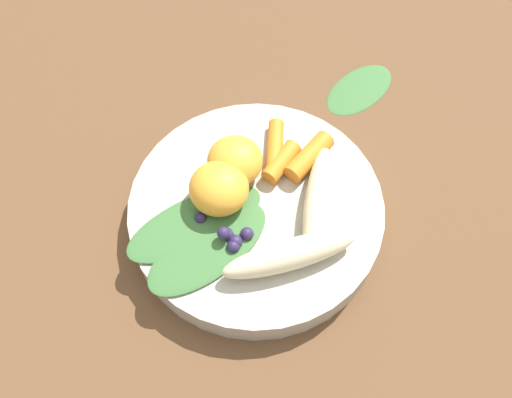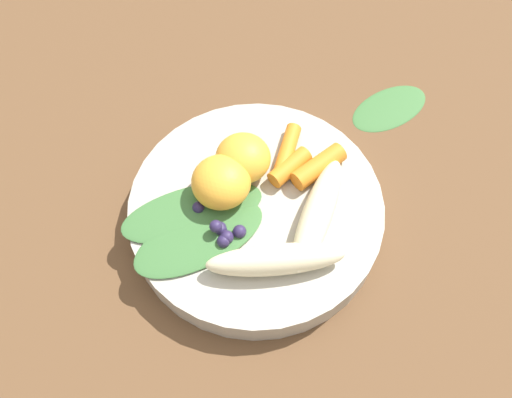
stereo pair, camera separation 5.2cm
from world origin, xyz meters
name	(u,v)px [view 2 (the right image)]	position (x,y,z in m)	size (l,w,h in m)	color
ground_plane	(256,219)	(0.00, 0.00, 0.00)	(2.40, 2.40, 0.00)	brown
bowl	(256,212)	(0.00, 0.00, 0.02)	(0.24, 0.24, 0.03)	#B2AD9E
banana_peeled_left	(318,214)	(-0.06, -0.02, 0.05)	(0.12, 0.03, 0.03)	beige
banana_peeled_right	(276,260)	(-0.05, 0.04, 0.05)	(0.12, 0.03, 0.03)	beige
orange_segment_near	(221,182)	(0.03, 0.01, 0.05)	(0.06, 0.06, 0.04)	#F4A833
orange_segment_far	(243,158)	(0.03, -0.03, 0.05)	(0.05, 0.05, 0.04)	#F4A833
carrot_front	(318,166)	(-0.03, -0.06, 0.04)	(0.02, 0.02, 0.06)	orange
carrot_mid_left	(290,167)	(-0.01, -0.05, 0.04)	(0.02, 0.02, 0.05)	orange
carrot_mid_right	(287,153)	(0.01, -0.06, 0.04)	(0.02, 0.02, 0.06)	orange
blueberry_pile	(221,227)	(0.01, 0.04, 0.04)	(0.06, 0.04, 0.02)	#2D234C
kale_leaf_left	(192,212)	(0.04, 0.04, 0.03)	(0.14, 0.05, 0.01)	#3D7038
kale_leaf_right	(199,238)	(0.02, 0.06, 0.03)	(0.13, 0.06, 0.01)	#3D7038
kale_leaf_stray	(390,107)	(-0.04, -0.20, 0.00)	(0.10, 0.05, 0.01)	#3D7038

